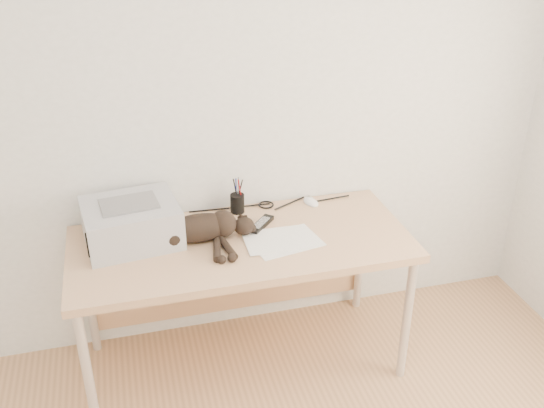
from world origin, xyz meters
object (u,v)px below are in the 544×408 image
object	(u,v)px
mouse	(311,200)
mug	(169,213)
printer	(131,223)
pen_cup	(237,203)
cat	(196,230)
desk	(238,255)

from	to	relation	value
mouse	mug	bearing A→B (deg)	166.20
printer	mouse	distance (m)	0.94
mug	pen_cup	bearing A→B (deg)	0.42
printer	mug	size ratio (longest dim) A/B	5.20
pen_cup	mouse	world-z (taller)	pen_cup
cat	pen_cup	bearing A→B (deg)	42.42
cat	pen_cup	world-z (taller)	pen_cup
desk	mug	world-z (taller)	mug
mug	printer	bearing A→B (deg)	-141.25
desk	mouse	xyz separation A→B (m)	(0.44, 0.19, 0.15)
printer	pen_cup	world-z (taller)	printer
cat	mug	world-z (taller)	cat
printer	mouse	size ratio (longest dim) A/B	4.21
cat	printer	bearing A→B (deg)	160.98
pen_cup	mug	bearing A→B (deg)	-179.58
pen_cup	desk	bearing A→B (deg)	-102.08
pen_cup	mouse	size ratio (longest dim) A/B	1.66
mug	pen_cup	distance (m)	0.35
desk	printer	distance (m)	0.54
desk	printer	size ratio (longest dim) A/B	3.44
desk	printer	bearing A→B (deg)	174.99
pen_cup	mouse	xyz separation A→B (m)	(0.39, -0.00, -0.03)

